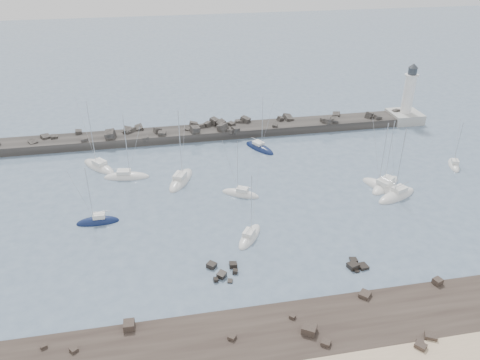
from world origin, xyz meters
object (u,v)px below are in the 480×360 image
sailboat_7 (260,148)px  sailboat_2 (98,222)px  sailboat_3 (181,180)px  sailboat_9 (381,188)px  sailboat_11 (454,165)px  sailboat_10 (386,185)px  sailboat_4 (127,177)px  sailboat_6 (250,237)px  sailboat_5 (241,194)px  sailboat_8 (397,196)px  lighthouse (406,109)px  sailboat_1 (99,167)px

sailboat_7 → sailboat_2: bearing=-144.6°
sailboat_2 → sailboat_3: bearing=38.8°
sailboat_2 → sailboat_9: sailboat_9 is taller
sailboat_11 → sailboat_3: bearing=175.7°
sailboat_10 → sailboat_7: bearing=133.3°
sailboat_4 → sailboat_6: sailboat_4 is taller
sailboat_5 → sailboat_9: sailboat_9 is taller
sailboat_8 → sailboat_9: size_ratio=1.04×
sailboat_4 → sailboat_10: (45.79, -12.07, -0.00)m
sailboat_7 → sailboat_11: sailboat_7 is taller
sailboat_8 → sailboat_10: sailboat_8 is taller
sailboat_5 → sailboat_8: (26.34, -5.75, 0.02)m
lighthouse → sailboat_10: 34.36m
sailboat_3 → sailboat_10: 37.03m
sailboat_1 → sailboat_2: sailboat_1 is taller
lighthouse → sailboat_5: lighthouse is taller
sailboat_7 → sailboat_8: bearing=-51.5°
sailboat_1 → sailboat_10: size_ratio=1.04×
sailboat_5 → sailboat_9: 25.18m
sailboat_1 → sailboat_8: sailboat_1 is taller
sailboat_5 → sailboat_11: 42.93m
sailboat_10 → sailboat_11: 17.33m
lighthouse → sailboat_7: bearing=-166.7°
sailboat_1 → sailboat_10: sailboat_1 is taller
sailboat_4 → sailboat_11: size_ratio=1.37×
lighthouse → sailboat_3: 58.30m
sailboat_8 → sailboat_10: size_ratio=1.01×
sailboat_1 → sailboat_9: sailboat_1 is taller
sailboat_5 → sailboat_2: bearing=-169.8°
sailboat_4 → sailboat_9: (44.66, -12.74, 0.02)m
lighthouse → sailboat_4: bearing=-165.6°
sailboat_10 → sailboat_4: bearing=165.2°
sailboat_11 → sailboat_2: bearing=-173.8°
sailboat_3 → sailboat_6: 21.47m
sailboat_7 → sailboat_5: bearing=-112.7°
sailboat_10 → lighthouse: bearing=56.8°
sailboat_11 → sailboat_9: bearing=-162.7°
sailboat_9 → sailboat_2: bearing=-178.0°
sailboat_6 → sailboat_11: 46.62m
sailboat_6 → sailboat_8: 28.29m
sailboat_7 → sailboat_8: 30.25m
lighthouse → sailboat_3: (-54.74, -19.85, -2.95)m
sailboat_4 → sailboat_8: sailboat_8 is taller
sailboat_7 → sailboat_9: size_ratio=0.95×
sailboat_5 → sailboat_7: 19.43m
sailboat_2 → sailboat_6: sailboat_6 is taller
sailboat_4 → sailboat_6: 29.46m
sailboat_1 → sailboat_11: sailboat_1 is taller
sailboat_6 → sailboat_9: (26.13, 10.17, 0.02)m
sailboat_11 → sailboat_5: bearing=-176.0°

